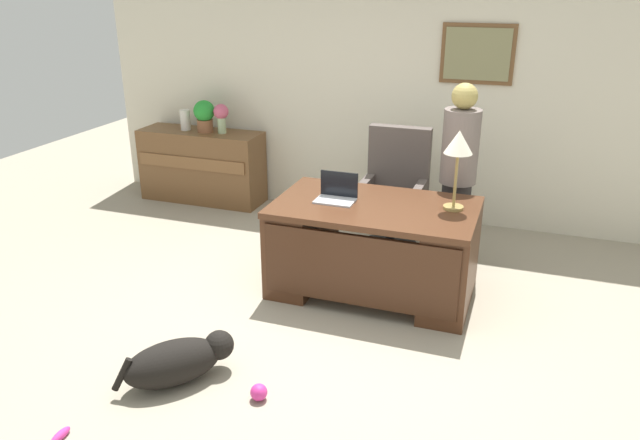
# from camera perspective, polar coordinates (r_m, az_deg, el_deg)

# --- Properties ---
(ground_plane) EXTENTS (12.00, 12.00, 0.00)m
(ground_plane) POSITION_cam_1_polar(r_m,az_deg,el_deg) (4.75, 0.17, -9.91)
(ground_plane) COLOR #9E937F
(back_wall) EXTENTS (7.00, 0.16, 2.70)m
(back_wall) POSITION_cam_1_polar(r_m,az_deg,el_deg) (6.65, 7.87, 11.67)
(back_wall) COLOR beige
(back_wall) RESTS_ON ground_plane
(desk) EXTENTS (1.63, 0.99, 0.78)m
(desk) POSITION_cam_1_polar(r_m,az_deg,el_deg) (5.07, 4.96, -2.48)
(desk) COLOR #4C2B19
(desk) RESTS_ON ground_plane
(credenza) EXTENTS (1.45, 0.50, 0.84)m
(credenza) POSITION_cam_1_polar(r_m,az_deg,el_deg) (7.36, -10.91, 4.98)
(credenza) COLOR brown
(credenza) RESTS_ON ground_plane
(armchair) EXTENTS (0.60, 0.59, 1.16)m
(armchair) POSITION_cam_1_polar(r_m,az_deg,el_deg) (5.99, 6.92, 2.24)
(armchair) COLOR #564C47
(armchair) RESTS_ON ground_plane
(person_standing) EXTENTS (0.32, 0.32, 1.67)m
(person_standing) POSITION_cam_1_polar(r_m,az_deg,el_deg) (5.53, 12.73, 4.07)
(person_standing) COLOR #262323
(person_standing) RESTS_ON ground_plane
(dog_lying) EXTENTS (0.65, 0.67, 0.30)m
(dog_lying) POSITION_cam_1_polar(r_m,az_deg,el_deg) (4.20, -13.09, -12.67)
(dog_lying) COLOR black
(dog_lying) RESTS_ON ground_plane
(laptop) EXTENTS (0.32, 0.22, 0.22)m
(laptop) POSITION_cam_1_polar(r_m,az_deg,el_deg) (5.02, 1.58, 2.49)
(laptop) COLOR #B2B5BA
(laptop) RESTS_ON desk
(desk_lamp) EXTENTS (0.22, 0.22, 0.63)m
(desk_lamp) POSITION_cam_1_polar(r_m,az_deg,el_deg) (4.81, 12.78, 6.62)
(desk_lamp) COLOR #9E8447
(desk_lamp) RESTS_ON desk
(vase_with_flowers) EXTENTS (0.17, 0.17, 0.33)m
(vase_with_flowers) POSITION_cam_1_polar(r_m,az_deg,el_deg) (7.07, -9.20, 9.64)
(vase_with_flowers) COLOR #A9C291
(vase_with_flowers) RESTS_ON credenza
(vase_empty) EXTENTS (0.11, 0.11, 0.23)m
(vase_empty) POSITION_cam_1_polar(r_m,az_deg,el_deg) (7.33, -12.46, 9.10)
(vase_empty) COLOR silver
(vase_empty) RESTS_ON credenza
(potted_plant) EXTENTS (0.24, 0.24, 0.36)m
(potted_plant) POSITION_cam_1_polar(r_m,az_deg,el_deg) (7.18, -10.73, 9.64)
(potted_plant) COLOR brown
(potted_plant) RESTS_ON credenza
(dog_toy_ball) EXTENTS (0.11, 0.11, 0.11)m
(dog_toy_ball) POSITION_cam_1_polar(r_m,az_deg,el_deg) (4.02, -5.73, -15.69)
(dog_toy_ball) COLOR #D8338C
(dog_toy_ball) RESTS_ON ground_plane
(dog_toy_bone) EXTENTS (0.05, 0.15, 0.05)m
(dog_toy_bone) POSITION_cam_1_polar(r_m,az_deg,el_deg) (4.03, -23.03, -17.97)
(dog_toy_bone) COLOR #D8338C
(dog_toy_bone) RESTS_ON ground_plane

